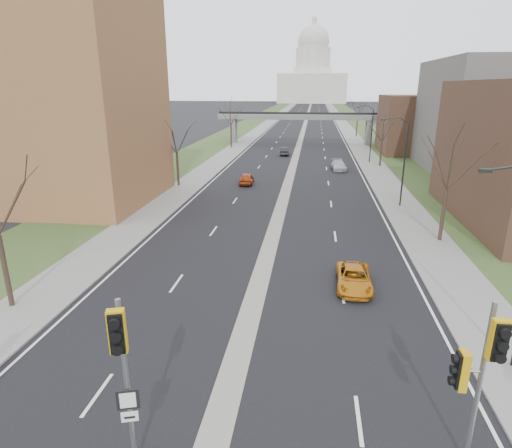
% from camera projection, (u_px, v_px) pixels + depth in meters
% --- Properties ---
extents(road_surface, '(20.00, 600.00, 0.01)m').
position_uv_depth(road_surface, '(306.00, 119.00, 155.67)').
color(road_surface, black).
rests_on(road_surface, ground).
extents(median_strip, '(1.20, 600.00, 0.02)m').
position_uv_depth(median_strip, '(306.00, 119.00, 155.67)').
color(median_strip, gray).
rests_on(median_strip, ground).
extents(sidewalk_right, '(4.00, 600.00, 0.12)m').
position_uv_depth(sidewalk_right, '(340.00, 120.00, 154.14)').
color(sidewalk_right, gray).
rests_on(sidewalk_right, ground).
extents(sidewalk_left, '(4.00, 600.00, 0.12)m').
position_uv_depth(sidewalk_left, '(274.00, 119.00, 157.17)').
color(sidewalk_left, gray).
rests_on(sidewalk_left, ground).
extents(grass_verge_right, '(8.00, 600.00, 0.10)m').
position_uv_depth(grass_verge_right, '(357.00, 120.00, 153.39)').
color(grass_verge_right, '#2B431F').
rests_on(grass_verge_right, ground).
extents(grass_verge_left, '(8.00, 600.00, 0.10)m').
position_uv_depth(grass_verge_left, '(257.00, 119.00, 157.93)').
color(grass_verge_left, '#2B431F').
rests_on(grass_verge_left, ground).
extents(apartment_building, '(25.00, 16.00, 22.00)m').
position_uv_depth(apartment_building, '(21.00, 92.00, 42.38)').
color(apartment_building, brown).
rests_on(apartment_building, ground).
extents(commercial_block_mid, '(18.00, 22.00, 15.00)m').
position_uv_depth(commercial_block_mid, '(502.00, 118.00, 57.39)').
color(commercial_block_mid, '#5F5B56').
rests_on(commercial_block_mid, ground).
extents(commercial_block_far, '(14.00, 14.00, 10.00)m').
position_uv_depth(commercial_block_far, '(422.00, 125.00, 75.90)').
color(commercial_block_far, '#452E20').
rests_on(commercial_block_far, ground).
extents(pedestrian_bridge, '(34.00, 3.00, 6.45)m').
position_uv_depth(pedestrian_bridge, '(300.00, 120.00, 88.16)').
color(pedestrian_bridge, slate).
rests_on(pedestrian_bridge, ground).
extents(capitol, '(48.00, 42.00, 55.75)m').
position_uv_depth(capitol, '(312.00, 76.00, 310.32)').
color(capitol, silver).
rests_on(capitol, ground).
extents(streetlight_mid, '(2.61, 0.20, 8.70)m').
position_uv_depth(streetlight_mid, '(398.00, 136.00, 40.84)').
color(streetlight_mid, black).
rests_on(streetlight_mid, sidewalk_right).
extents(streetlight_far, '(2.61, 0.20, 8.70)m').
position_uv_depth(streetlight_far, '(367.00, 117.00, 65.37)').
color(streetlight_far, black).
rests_on(streetlight_far, sidewalk_right).
extents(tree_left_b, '(6.75, 6.75, 8.81)m').
position_uv_depth(tree_left_b, '(176.00, 134.00, 49.75)').
color(tree_left_b, '#382B21').
rests_on(tree_left_b, sidewalk_left).
extents(tree_left_c, '(7.65, 7.65, 9.99)m').
position_uv_depth(tree_left_c, '(231.00, 111.00, 81.58)').
color(tree_left_c, '#382B21').
rests_on(tree_left_c, sidewalk_left).
extents(tree_right_a, '(7.20, 7.20, 9.40)m').
position_uv_depth(tree_right_a, '(451.00, 156.00, 31.25)').
color(tree_right_a, '#382B21').
rests_on(tree_right_a, sidewalk_right).
extents(tree_right_b, '(6.30, 6.30, 8.22)m').
position_uv_depth(tree_right_b, '(383.00, 127.00, 62.63)').
color(tree_right_b, '#382B21').
rests_on(tree_right_b, sidewalk_right).
extents(tree_right_c, '(7.65, 7.65, 9.99)m').
position_uv_depth(tree_right_c, '(358.00, 106.00, 99.99)').
color(tree_right_c, '#382B21').
rests_on(tree_right_c, sidewalk_right).
extents(signal_pole_median, '(0.79, 0.98, 5.87)m').
position_uv_depth(signal_pole_median, '(122.00, 361.00, 12.09)').
color(signal_pole_median, gray).
rests_on(signal_pole_median, ground).
extents(signal_pole_right, '(1.03, 1.00, 5.74)m').
position_uv_depth(signal_pole_right, '(479.00, 366.00, 12.41)').
color(signal_pole_right, gray).
rests_on(signal_pole_right, ground).
extents(car_left_near, '(1.90, 4.19, 1.40)m').
position_uv_depth(car_left_near, '(247.00, 178.00, 52.64)').
color(car_left_near, '#9B3411').
rests_on(car_left_near, ground).
extents(car_left_far, '(1.68, 4.29, 1.39)m').
position_uv_depth(car_left_far, '(285.00, 151.00, 74.78)').
color(car_left_far, black).
rests_on(car_left_far, ground).
extents(car_right_near, '(2.12, 4.44, 1.22)m').
position_uv_depth(car_right_near, '(354.00, 278.00, 25.46)').
color(car_right_near, '#BE7114').
rests_on(car_right_near, ground).
extents(car_right_mid, '(2.27, 4.81, 1.35)m').
position_uv_depth(car_right_mid, '(339.00, 165.00, 61.30)').
color(car_right_mid, '#A6A8AE').
rests_on(car_right_mid, ground).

